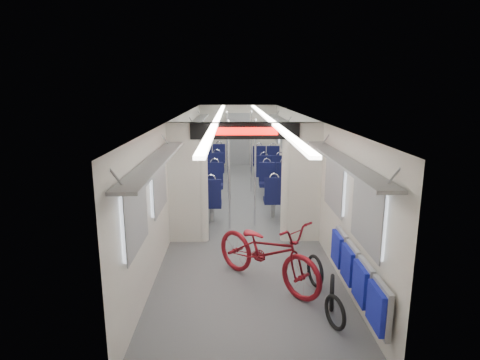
{
  "coord_description": "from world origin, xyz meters",
  "views": [
    {
      "loc": [
        -0.24,
        -9.42,
        2.91
      ],
      "look_at": [
        -0.08,
        -1.58,
        1.11
      ],
      "focal_mm": 30.0,
      "sensor_mm": 36.0,
      "label": 1
    }
  ],
  "objects": [
    {
      "name": "stanchion_near_left",
      "position": [
        -0.3,
        -1.34,
        1.15
      ],
      "size": [
        0.04,
        0.04,
        2.3
      ],
      "primitive_type": "cylinder",
      "color": "silver",
      "rests_on": "ground"
    },
    {
      "name": "seat_bay_near_right",
      "position": [
        0.93,
        0.22,
        0.53
      ],
      "size": [
        0.89,
        1.99,
        1.07
      ],
      "color": "#0B0E33",
      "rests_on": "ground"
    },
    {
      "name": "seat_bay_near_left",
      "position": [
        -0.93,
        0.01,
        0.55
      ],
      "size": [
        0.92,
        2.12,
        1.11
      ],
      "color": "#0B0E33",
      "rests_on": "ground"
    },
    {
      "name": "stanchion_far_left",
      "position": [
        -0.36,
        1.75,
        1.15
      ],
      "size": [
        0.04,
        0.04,
        2.3
      ],
      "primitive_type": "cylinder",
      "color": "silver",
      "rests_on": "ground"
    },
    {
      "name": "stanchion_far_right",
      "position": [
        0.31,
        1.81,
        1.15
      ],
      "size": [
        0.04,
        0.04,
        2.3
      ],
      "primitive_type": "cylinder",
      "color": "silver",
      "rests_on": "ground"
    },
    {
      "name": "bicycle",
      "position": [
        0.28,
        -3.82,
        0.53
      ],
      "size": [
        1.88,
        1.93,
        1.05
      ],
      "primitive_type": "imported",
      "rotation": [
        0.0,
        0.0,
        0.76
      ],
      "color": "maroon",
      "rests_on": "ground"
    },
    {
      "name": "bike_hoop_a",
      "position": [
        1.02,
        -5.01,
        0.2
      ],
      "size": [
        0.19,
        0.44,
        0.44
      ],
      "primitive_type": "torus",
      "rotation": [
        1.57,
        0.0,
        1.9
      ],
      "color": "black",
      "rests_on": "ground"
    },
    {
      "name": "bike_hoop_b",
      "position": [
        1.09,
        -4.56,
        0.22
      ],
      "size": [
        0.17,
        0.49,
        0.5
      ],
      "primitive_type": "torus",
      "rotation": [
        1.57,
        0.0,
        1.33
      ],
      "color": "black",
      "rests_on": "ground"
    },
    {
      "name": "bike_hoop_c",
      "position": [
        1.0,
        -3.91,
        0.22
      ],
      "size": [
        0.18,
        0.49,
        0.49
      ],
      "primitive_type": "torus",
      "rotation": [
        1.57,
        0.0,
        1.84
      ],
      "color": "black",
      "rests_on": "ground"
    },
    {
      "name": "carriage",
      "position": [
        0.0,
        -0.27,
        1.5
      ],
      "size": [
        12.0,
        12.02,
        2.31
      ],
      "color": "#515456",
      "rests_on": "ground"
    },
    {
      "name": "stanchion_near_right",
      "position": [
        0.25,
        -1.15,
        1.15
      ],
      "size": [
        0.04,
        0.04,
        2.3
      ],
      "primitive_type": "cylinder",
      "color": "silver",
      "rests_on": "ground"
    },
    {
      "name": "seat_bay_far_left",
      "position": [
        -0.93,
        3.7,
        0.54
      ],
      "size": [
        0.91,
        2.07,
        1.1
      ],
      "color": "#0B0E33",
      "rests_on": "ground"
    },
    {
      "name": "flip_bench",
      "position": [
        1.35,
        -4.69,
        0.58
      ],
      "size": [
        0.12,
        2.14,
        0.55
      ],
      "color": "gray",
      "rests_on": "carriage"
    },
    {
      "name": "seat_bay_far_right",
      "position": [
        0.93,
        3.15,
        0.54
      ],
      "size": [
        0.91,
        2.08,
        1.1
      ],
      "color": "#0B0E33",
      "rests_on": "ground"
    }
  ]
}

